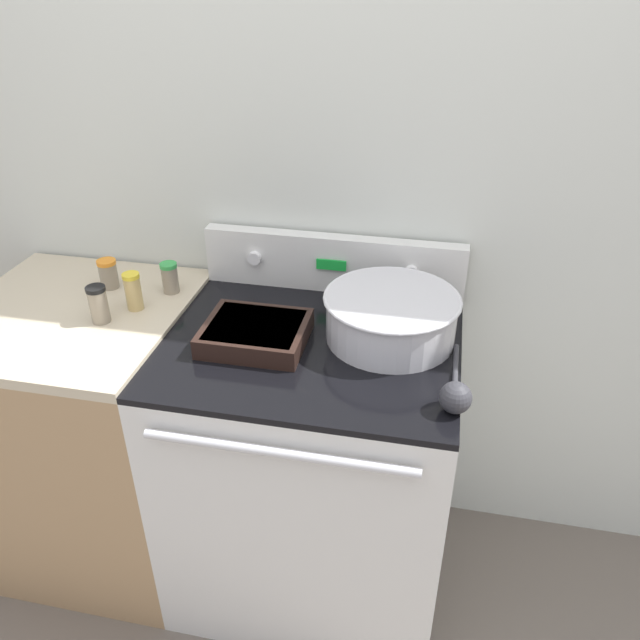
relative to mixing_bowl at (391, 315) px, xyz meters
name	(u,v)px	position (x,y,z in m)	size (l,w,h in m)	color
kitchen_wall	(338,173)	(-0.20, 0.31, 0.28)	(8.00, 0.05, 2.50)	silver
stove_range	(312,465)	(-0.20, -0.06, -0.52)	(0.79, 0.70, 0.90)	silver
control_panel	(333,263)	(-0.20, 0.25, 0.02)	(0.79, 0.07, 0.17)	silver
side_counter	(97,432)	(-0.92, -0.06, -0.52)	(0.65, 0.67, 0.91)	tan
mixing_bowl	(391,315)	(0.00, 0.00, 0.00)	(0.36, 0.36, 0.13)	silver
casserole_dish	(255,332)	(-0.35, -0.10, -0.04)	(0.27, 0.23, 0.06)	black
ladle	(455,395)	(0.18, -0.27, -0.04)	(0.08, 0.30, 0.08)	#333338
spice_jar_green_cap	(170,278)	(-0.67, 0.10, -0.01)	(0.05, 0.05, 0.09)	gray
spice_jar_yellow_cap	(133,291)	(-0.74, -0.01, 0.00)	(0.05, 0.05, 0.11)	tan
spice_jar_black_cap	(98,304)	(-0.80, -0.10, -0.01)	(0.05, 0.05, 0.11)	gray
spice_jar_orange_cap	(108,274)	(-0.87, 0.10, -0.01)	(0.06, 0.06, 0.09)	gray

